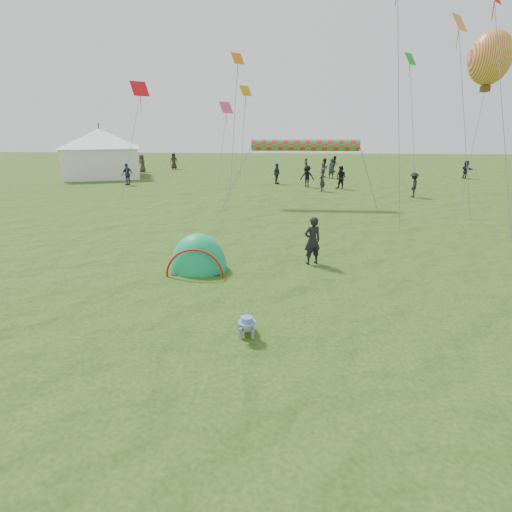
# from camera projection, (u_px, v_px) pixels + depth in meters

# --- Properties ---
(ground) EXTENTS (140.00, 140.00, 0.00)m
(ground) POSITION_uv_depth(u_px,v_px,m) (276.00, 320.00, 9.29)
(ground) COLOR #1B4110
(crawling_toddler) EXTENTS (0.59, 0.77, 0.54)m
(crawling_toddler) POSITION_uv_depth(u_px,v_px,m) (246.00, 324.00, 8.51)
(crawling_toddler) COLOR black
(crawling_toddler) RESTS_ON ground
(popup_tent) EXTENTS (1.84, 1.54, 2.33)m
(popup_tent) POSITION_uv_depth(u_px,v_px,m) (199.00, 270.00, 12.61)
(popup_tent) COLOR #188657
(popup_tent) RESTS_ON ground
(standing_adult) EXTENTS (0.68, 0.58, 1.58)m
(standing_adult) POSITION_uv_depth(u_px,v_px,m) (312.00, 241.00, 12.93)
(standing_adult) COLOR black
(standing_adult) RESTS_ON ground
(event_marquee) EXTENTS (8.80, 8.80, 4.67)m
(event_marquee) POSITION_uv_depth(u_px,v_px,m) (101.00, 151.00, 36.76)
(event_marquee) COLOR white
(event_marquee) RESTS_ON ground
(crowd_person_0) EXTENTS (0.61, 0.69, 1.59)m
(crowd_person_0) POSITION_uv_depth(u_px,v_px,m) (306.00, 166.00, 39.27)
(crowd_person_0) COLOR #24242C
(crowd_person_0) RESTS_ON ground
(crowd_person_1) EXTENTS (0.67, 0.83, 1.59)m
(crowd_person_1) POSITION_uv_depth(u_px,v_px,m) (335.00, 164.00, 42.30)
(crowd_person_1) COLOR black
(crowd_person_1) RESTS_ON ground
(crowd_person_2) EXTENTS (0.86, 1.07, 1.70)m
(crowd_person_2) POSITION_uv_depth(u_px,v_px,m) (127.00, 174.00, 31.71)
(crowd_person_2) COLOR #222C41
(crowd_person_2) RESTS_ON ground
(crowd_person_3) EXTENTS (1.05, 0.61, 1.63)m
(crowd_person_3) POSITION_uv_depth(u_px,v_px,m) (307.00, 176.00, 30.65)
(crowd_person_3) COLOR black
(crowd_person_3) RESTS_ON ground
(crowd_person_4) EXTENTS (1.04, 0.90, 1.79)m
(crowd_person_4) POSITION_uv_depth(u_px,v_px,m) (142.00, 163.00, 41.82)
(crowd_person_4) COLOR #3A2C27
(crowd_person_4) RESTS_ON ground
(crowd_person_5) EXTENTS (0.71, 1.55, 1.61)m
(crowd_person_5) POSITION_uv_depth(u_px,v_px,m) (466.00, 170.00, 36.01)
(crowd_person_5) COLOR black
(crowd_person_5) RESTS_ON ground
(crowd_person_6) EXTENTS (0.74, 0.59, 1.80)m
(crowd_person_6) POSITION_uv_depth(u_px,v_px,m) (332.00, 169.00, 35.93)
(crowd_person_6) COLOR #2D2E32
(crowd_person_6) RESTS_ON ground
(crowd_person_7) EXTENTS (1.03, 1.07, 1.74)m
(crowd_person_7) POSITION_uv_depth(u_px,v_px,m) (325.00, 168.00, 36.99)
(crowd_person_7) COLOR #34251F
(crowd_person_7) RESTS_ON ground
(crowd_person_8) EXTENTS (0.76, 1.05, 1.65)m
(crowd_person_8) POSITION_uv_depth(u_px,v_px,m) (277.00, 174.00, 32.35)
(crowd_person_8) COLOR #26323E
(crowd_person_8) RESTS_ON ground
(crowd_person_9) EXTENTS (0.91, 1.18, 1.60)m
(crowd_person_9) POSITION_uv_depth(u_px,v_px,m) (413.00, 185.00, 25.97)
(crowd_person_9) COLOR black
(crowd_person_9) RESTS_ON ground
(crowd_person_10) EXTENTS (0.98, 0.77, 1.77)m
(crowd_person_10) POSITION_uv_depth(u_px,v_px,m) (174.00, 161.00, 44.74)
(crowd_person_10) COLOR black
(crowd_person_10) RESTS_ON ground
(crowd_person_12) EXTENTS (0.58, 0.70, 1.65)m
(crowd_person_12) POSITION_uv_depth(u_px,v_px,m) (322.00, 180.00, 28.47)
(crowd_person_12) COLOR #29282F
(crowd_person_12) RESTS_ON ground
(crowd_person_13) EXTENTS (1.04, 1.02, 1.69)m
(crowd_person_13) POSITION_uv_depth(u_px,v_px,m) (341.00, 178.00, 29.58)
(crowd_person_13) COLOR black
(crowd_person_13) RESTS_ON ground
(balloon_kite) EXTENTS (2.69, 2.69, 3.77)m
(balloon_kite) POSITION_uv_depth(u_px,v_px,m) (490.00, 61.00, 26.15)
(balloon_kite) COLOR #BDE322
(rainbow_tube_kite) EXTENTS (6.03, 0.64, 0.64)m
(rainbow_tube_kite) POSITION_uv_depth(u_px,v_px,m) (305.00, 145.00, 22.41)
(rainbow_tube_kite) COLOR red
(diamond_kite_0) EXTENTS (1.31, 1.31, 1.07)m
(diamond_kite_0) POSITION_uv_depth(u_px,v_px,m) (140.00, 89.00, 29.24)
(diamond_kite_0) COLOR red
(diamond_kite_1) EXTENTS (0.95, 0.95, 0.77)m
(diamond_kite_1) POSITION_uv_depth(u_px,v_px,m) (238.00, 58.00, 27.89)
(diamond_kite_1) COLOR orange
(diamond_kite_3) EXTENTS (1.08, 1.08, 0.88)m
(diamond_kite_3) POSITION_uv_depth(u_px,v_px,m) (410.00, 59.00, 29.62)
(diamond_kite_3) COLOR green
(diamond_kite_5) EXTENTS (1.14, 1.14, 0.93)m
(diamond_kite_5) POSITION_uv_depth(u_px,v_px,m) (226.00, 108.00, 33.38)
(diamond_kite_5) COLOR #EF476C
(diamond_kite_7) EXTENTS (1.08, 1.08, 0.88)m
(diamond_kite_7) POSITION_uv_depth(u_px,v_px,m) (246.00, 91.00, 34.63)
(diamond_kite_7) COLOR orange
(diamond_kite_8) EXTENTS (1.14, 1.14, 0.93)m
(diamond_kite_8) POSITION_uv_depth(u_px,v_px,m) (460.00, 22.00, 21.43)
(diamond_kite_8) COLOR orange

